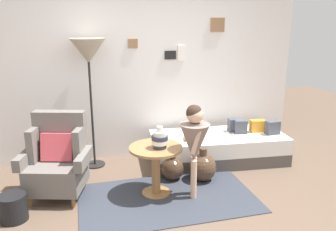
# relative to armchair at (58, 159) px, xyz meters

# --- Properties ---
(ground_plane) EXTENTS (12.00, 12.00, 0.00)m
(ground_plane) POSITION_rel_armchair_xyz_m (1.18, -0.89, -0.44)
(ground_plane) COLOR brown
(gallery_wall) EXTENTS (4.80, 0.12, 2.60)m
(gallery_wall) POSITION_rel_armchair_xyz_m (1.18, 1.06, 0.86)
(gallery_wall) COLOR silver
(gallery_wall) RESTS_ON ground
(rug) EXTENTS (2.00, 1.17, 0.01)m
(rug) POSITION_rel_armchair_xyz_m (1.19, -0.43, -0.43)
(rug) COLOR #333842
(rug) RESTS_ON ground
(armchair) EXTENTS (0.86, 0.74, 0.97)m
(armchair) POSITION_rel_armchair_xyz_m (0.00, 0.00, 0.00)
(armchair) COLOR olive
(armchair) RESTS_ON ground
(daybed) EXTENTS (1.96, 0.96, 0.40)m
(daybed) POSITION_rel_armchair_xyz_m (2.18, 0.44, -0.24)
(daybed) COLOR #4C4742
(daybed) RESTS_ON ground
(pillow_head) EXTENTS (0.19, 0.13, 0.19)m
(pillow_head) POSITION_rel_armchair_xyz_m (2.94, 0.27, 0.06)
(pillow_head) COLOR #474C56
(pillow_head) RESTS_ON daybed
(pillow_mid) EXTENTS (0.23, 0.15, 0.18)m
(pillow_mid) POSITION_rel_armchair_xyz_m (2.78, 0.42, 0.05)
(pillow_mid) COLOR orange
(pillow_mid) RESTS_ON daybed
(pillow_back) EXTENTS (0.19, 0.15, 0.19)m
(pillow_back) POSITION_rel_armchair_xyz_m (2.51, 0.43, 0.06)
(pillow_back) COLOR #474C56
(pillow_back) RESTS_ON daybed
(pillow_extra) EXTENTS (0.21, 0.13, 0.19)m
(pillow_extra) POSITION_rel_armchair_xyz_m (2.48, 0.54, 0.06)
(pillow_extra) COLOR #474C56
(pillow_extra) RESTS_ON daybed
(side_table) EXTENTS (0.61, 0.61, 0.59)m
(side_table) POSITION_rel_armchair_xyz_m (1.09, -0.28, -0.01)
(side_table) COLOR #9E7042
(side_table) RESTS_ON ground
(vase_striped) EXTENTS (0.19, 0.19, 0.25)m
(vase_striped) POSITION_rel_armchair_xyz_m (1.13, -0.32, 0.25)
(vase_striped) COLOR #2D384C
(vase_striped) RESTS_ON side_table
(floor_lamp) EXTENTS (0.46, 0.46, 1.76)m
(floor_lamp) POSITION_rel_armchair_xyz_m (0.44, 0.74, 1.11)
(floor_lamp) COLOR black
(floor_lamp) RESTS_ON ground
(person_child) EXTENTS (0.34, 0.34, 1.10)m
(person_child) POSITION_rel_armchair_xyz_m (1.50, -0.46, 0.26)
(person_child) COLOR #D8AD8E
(person_child) RESTS_ON ground
(book_on_daybed) EXTENTS (0.25, 0.20, 0.03)m
(book_on_daybed) POSITION_rel_armchair_xyz_m (1.74, 0.33, -0.02)
(book_on_daybed) COLOR brown
(book_on_daybed) RESTS_ON daybed
(demijohn_near) EXTENTS (0.29, 0.29, 0.38)m
(demijohn_near) POSITION_rel_armchair_xyz_m (1.38, 0.03, -0.29)
(demijohn_near) COLOR #473323
(demijohn_near) RESTS_ON ground
(demijohn_far) EXTENTS (0.35, 0.35, 0.44)m
(demijohn_far) POSITION_rel_armchair_xyz_m (1.75, -0.09, -0.26)
(demijohn_far) COLOR #473323
(demijohn_far) RESTS_ON ground
(magazine_basket) EXTENTS (0.28, 0.28, 0.28)m
(magazine_basket) POSITION_rel_armchair_xyz_m (-0.44, -0.45, -0.30)
(magazine_basket) COLOR black
(magazine_basket) RESTS_ON ground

